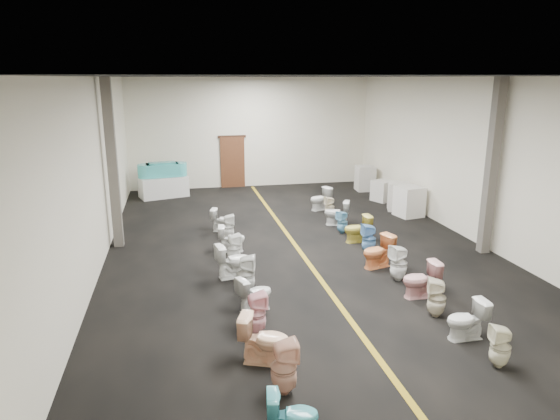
# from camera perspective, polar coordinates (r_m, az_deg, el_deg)

# --- Properties ---
(floor) EXTENTS (16.00, 16.00, 0.00)m
(floor) POSITION_cam_1_polar(r_m,az_deg,el_deg) (13.76, 1.79, -4.08)
(floor) COLOR black
(floor) RESTS_ON ground
(ceiling) EXTENTS (16.00, 16.00, 0.00)m
(ceiling) POSITION_cam_1_polar(r_m,az_deg,el_deg) (13.01, 1.96, 15.01)
(ceiling) COLOR black
(ceiling) RESTS_ON ground
(wall_back) EXTENTS (10.00, 0.00, 10.00)m
(wall_back) POSITION_cam_1_polar(r_m,az_deg,el_deg) (20.99, -3.34, 8.80)
(wall_back) COLOR beige
(wall_back) RESTS_ON ground
(wall_front) EXTENTS (10.00, 0.00, 10.00)m
(wall_front) POSITION_cam_1_polar(r_m,az_deg,el_deg) (6.00, 20.37, -7.85)
(wall_front) COLOR beige
(wall_front) RESTS_ON ground
(wall_left) EXTENTS (0.00, 16.00, 16.00)m
(wall_left) POSITION_cam_1_polar(r_m,az_deg,el_deg) (12.98, -20.18, 4.12)
(wall_left) COLOR beige
(wall_left) RESTS_ON ground
(wall_right) EXTENTS (0.00, 16.00, 16.00)m
(wall_right) POSITION_cam_1_polar(r_m,az_deg,el_deg) (15.17, 20.64, 5.52)
(wall_right) COLOR beige
(wall_right) RESTS_ON ground
(aisle_stripe) EXTENTS (0.12, 15.60, 0.01)m
(aisle_stripe) POSITION_cam_1_polar(r_m,az_deg,el_deg) (13.76, 1.79, -4.07)
(aisle_stripe) COLOR olive
(aisle_stripe) RESTS_ON floor
(back_door) EXTENTS (1.00, 0.10, 2.10)m
(back_door) POSITION_cam_1_polar(r_m,az_deg,el_deg) (20.99, -5.44, 5.45)
(back_door) COLOR #562D19
(back_door) RESTS_ON floor
(door_frame) EXTENTS (1.15, 0.08, 0.10)m
(door_frame) POSITION_cam_1_polar(r_m,az_deg,el_deg) (20.85, -5.52, 8.35)
(door_frame) COLOR #331C11
(door_frame) RESTS_ON back_door
(column_left) EXTENTS (0.25, 0.25, 4.50)m
(column_left) POSITION_cam_1_polar(r_m,az_deg,el_deg) (13.92, -18.61, 4.93)
(column_left) COLOR #59544C
(column_left) RESTS_ON floor
(column_right) EXTENTS (0.25, 0.25, 4.50)m
(column_right) POSITION_cam_1_polar(r_m,az_deg,el_deg) (13.80, 23.05, 4.44)
(column_right) COLOR #59544C
(column_right) RESTS_ON floor
(display_table) EXTENTS (1.95, 1.36, 0.79)m
(display_table) POSITION_cam_1_polar(r_m,az_deg,el_deg) (19.78, -13.17, 2.60)
(display_table) COLOR silver
(display_table) RESTS_ON floor
(bathtub) EXTENTS (1.85, 0.84, 0.55)m
(bathtub) POSITION_cam_1_polar(r_m,az_deg,el_deg) (19.65, -13.28, 4.53)
(bathtub) COLOR #3EB4B4
(bathtub) RESTS_ON display_table
(appliance_crate_a) EXTENTS (0.91, 0.91, 1.00)m
(appliance_crate_a) POSITION_cam_1_polar(r_m,az_deg,el_deg) (17.08, 14.54, 0.96)
(appliance_crate_a) COLOR white
(appliance_crate_a) RESTS_ON floor
(appliance_crate_b) EXTENTS (0.91, 0.91, 0.97)m
(appliance_crate_b) POSITION_cam_1_polar(r_m,az_deg,el_deg) (17.79, 13.40, 1.54)
(appliance_crate_b) COLOR silver
(appliance_crate_b) RESTS_ON floor
(appliance_crate_c) EXTENTS (0.89, 0.89, 0.77)m
(appliance_crate_c) POSITION_cam_1_polar(r_m,az_deg,el_deg) (19.00, 11.69, 2.16)
(appliance_crate_c) COLOR beige
(appliance_crate_c) RESTS_ON floor
(appliance_crate_d) EXTENTS (0.76, 0.76, 1.01)m
(appliance_crate_d) POSITION_cam_1_polar(r_m,az_deg,el_deg) (20.64, 9.70, 3.60)
(appliance_crate_d) COLOR beige
(appliance_crate_d) RESTS_ON floor
(toilet_left_0) EXTENTS (0.71, 0.48, 0.67)m
(toilet_left_0) POSITION_cam_1_polar(r_m,az_deg,el_deg) (6.83, 1.46, -22.43)
(toilet_left_0) COLOR teal
(toilet_left_0) RESTS_ON floor
(toilet_left_1) EXTENTS (0.40, 0.39, 0.85)m
(toilet_left_1) POSITION_cam_1_polar(r_m,az_deg,el_deg) (7.54, 0.44, -17.56)
(toilet_left_1) COLOR #DCA389
(toilet_left_1) RESTS_ON floor
(toilet_left_2) EXTENTS (0.92, 0.72, 0.82)m
(toilet_left_2) POSITION_cam_1_polar(r_m,az_deg,el_deg) (8.26, -1.79, -14.56)
(toilet_left_2) COLOR #FFC59C
(toilet_left_2) RESTS_ON floor
(toilet_left_3) EXTENTS (0.40, 0.40, 0.80)m
(toilet_left_3) POSITION_cam_1_polar(r_m,az_deg,el_deg) (9.10, -2.76, -11.73)
(toilet_left_3) COLOR #F0ADB5
(toilet_left_3) RESTS_ON floor
(toilet_left_4) EXTENTS (0.81, 0.63, 0.73)m
(toilet_left_4) POSITION_cam_1_polar(r_m,az_deg,el_deg) (9.95, -2.91, -9.51)
(toilet_left_4) COLOR silver
(toilet_left_4) RESTS_ON floor
(toilet_left_5) EXTENTS (0.46, 0.45, 0.84)m
(toilet_left_5) POSITION_cam_1_polar(r_m,az_deg,el_deg) (10.74, -3.89, -7.33)
(toilet_left_5) COLOR silver
(toilet_left_5) RESTS_ON floor
(toilet_left_6) EXTENTS (0.86, 0.59, 0.81)m
(toilet_left_6) POSITION_cam_1_polar(r_m,az_deg,el_deg) (11.56, -5.37, -5.77)
(toilet_left_6) COLOR white
(toilet_left_6) RESTS_ON floor
(toilet_left_7) EXTENTS (0.40, 0.39, 0.74)m
(toilet_left_7) POSITION_cam_1_polar(r_m,az_deg,el_deg) (12.45, -5.31, -4.40)
(toilet_left_7) COLOR white
(toilet_left_7) RESTS_ON floor
(toilet_left_8) EXTENTS (0.74, 0.47, 0.71)m
(toilet_left_8) POSITION_cam_1_polar(r_m,az_deg,el_deg) (13.27, -5.55, -3.25)
(toilet_left_8) COLOR white
(toilet_left_8) RESTS_ON floor
(toilet_left_9) EXTENTS (0.35, 0.34, 0.73)m
(toilet_left_9) POSITION_cam_1_polar(r_m,az_deg,el_deg) (14.23, -5.94, -1.95)
(toilet_left_9) COLOR white
(toilet_left_9) RESTS_ON floor
(toilet_left_10) EXTENTS (0.76, 0.57, 0.69)m
(toilet_left_10) POSITION_cam_1_polar(r_m,az_deg,el_deg) (15.03, -6.57, -1.14)
(toilet_left_10) COLOR white
(toilet_left_10) RESTS_ON floor
(toilet_right_0) EXTENTS (0.39, 0.38, 0.71)m
(toilet_right_0) POSITION_cam_1_polar(r_m,az_deg,el_deg) (8.89, 23.88, -14.08)
(toilet_right_0) COLOR beige
(toilet_right_0) RESTS_ON floor
(toilet_right_1) EXTENTS (0.71, 0.41, 0.73)m
(toilet_right_1) POSITION_cam_1_polar(r_m,az_deg,el_deg) (9.53, 20.55, -11.69)
(toilet_right_1) COLOR white
(toilet_right_1) RESTS_ON floor
(toilet_right_2) EXTENTS (0.46, 0.46, 0.77)m
(toilet_right_2) POSITION_cam_1_polar(r_m,az_deg,el_deg) (10.16, 17.48, -9.54)
(toilet_right_2) COLOR beige
(toilet_right_2) RESTS_ON floor
(toilet_right_3) EXTENTS (0.77, 0.44, 0.79)m
(toilet_right_3) POSITION_cam_1_polar(r_m,az_deg,el_deg) (10.91, 15.80, -7.66)
(toilet_right_3) COLOR #E3A1A1
(toilet_right_3) RESTS_ON floor
(toilet_right_4) EXTENTS (0.44, 0.43, 0.84)m
(toilet_right_4) POSITION_cam_1_polar(r_m,az_deg,el_deg) (11.64, 13.41, -5.92)
(toilet_right_4) COLOR white
(toilet_right_4) RESTS_ON floor
(toilet_right_5) EXTENTS (0.88, 0.65, 0.80)m
(toilet_right_5) POSITION_cam_1_polar(r_m,az_deg,el_deg) (12.33, 11.13, -4.68)
(toilet_right_5) COLOR #F28D4E
(toilet_right_5) RESTS_ON floor
(toilet_right_6) EXTENTS (0.38, 0.37, 0.81)m
(toilet_right_6) POSITION_cam_1_polar(r_m,az_deg,el_deg) (13.22, 10.13, -3.27)
(toilet_right_6) COLOR #68A0D7
(toilet_right_6) RESTS_ON floor
(toilet_right_7) EXTENTS (0.77, 0.46, 0.77)m
(toilet_right_7) POSITION_cam_1_polar(r_m,az_deg,el_deg) (14.10, 8.85, -2.14)
(toilet_right_7) COLOR gold
(toilet_right_7) RESTS_ON floor
(toilet_right_8) EXTENTS (0.41, 0.41, 0.68)m
(toilet_right_8) POSITION_cam_1_polar(r_m,az_deg,el_deg) (14.84, 7.14, -1.39)
(toilet_right_8) COLOR #78BCDE
(toilet_right_8) RESTS_ON floor
(toilet_right_9) EXTENTS (0.88, 0.71, 0.79)m
(toilet_right_9) POSITION_cam_1_polar(r_m,az_deg,el_deg) (15.63, 6.50, -0.33)
(toilet_right_9) COLOR silver
(toilet_right_9) RESTS_ON floor
(toilet_right_10) EXTENTS (0.35, 0.34, 0.70)m
(toilet_right_10) POSITION_cam_1_polar(r_m,az_deg,el_deg) (16.52, 5.70, 0.36)
(toilet_right_10) COLOR #F3E7C4
(toilet_right_10) RESTS_ON floor
(toilet_right_11) EXTENTS (0.87, 0.68, 0.78)m
(toilet_right_11) POSITION_cam_1_polar(r_m,az_deg,el_deg) (17.39, 4.64, 1.28)
(toilet_right_11) COLOR white
(toilet_right_11) RESTS_ON floor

